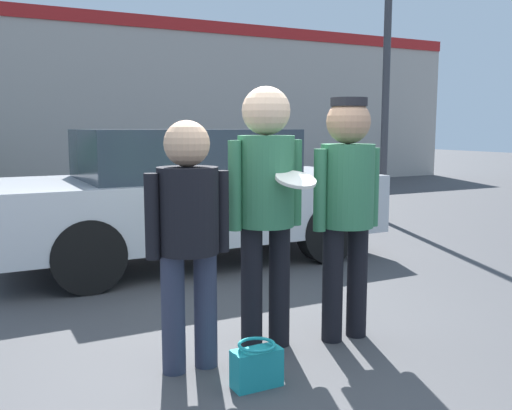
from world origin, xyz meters
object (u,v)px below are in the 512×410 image
object	(u,v)px
person_left	(188,224)
handbag	(257,366)
parked_car_near	(189,194)
person_right	(347,194)
person_middle_with_frisbee	(266,192)

from	to	relation	value
person_left	handbag	bearing A→B (deg)	-58.45
parked_car_near	handbag	xyz separation A→B (m)	(-0.82, -3.28, -0.65)
parked_car_near	handbag	distance (m)	3.45
person_left	parked_car_near	world-z (taller)	person_left
person_left	person_right	world-z (taller)	person_right
person_left	person_right	size ratio (longest dim) A/B	0.91
handbag	person_middle_with_frisbee	bearing A→B (deg)	56.59
handbag	person_left	bearing A→B (deg)	121.55
person_middle_with_frisbee	handbag	size ratio (longest dim) A/B	6.08
person_left	handbag	xyz separation A→B (m)	(0.26, -0.43, -0.82)
person_left	parked_car_near	bearing A→B (deg)	69.18
person_left	person_middle_with_frisbee	size ratio (longest dim) A/B	0.87
person_left	handbag	size ratio (longest dim) A/B	5.32
parked_car_near	handbag	world-z (taller)	parked_car_near
person_middle_with_frisbee	person_right	bearing A→B (deg)	-9.85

